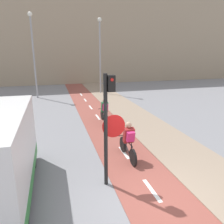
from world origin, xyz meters
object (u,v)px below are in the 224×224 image
(street_lamp_far, at_px, (33,47))
(street_lamp_sidewalk, at_px, (100,48))
(traffic_light_pole, at_px, (109,119))
(cyclist_near, at_px, (128,141))
(cyclist_far, at_px, (105,111))

(street_lamp_far, relative_size, street_lamp_sidewalk, 1.02)
(street_lamp_sidewalk, bearing_deg, traffic_light_pole, -101.62)
(traffic_light_pole, bearing_deg, cyclist_near, 50.71)
(street_lamp_sidewalk, bearing_deg, street_lamp_far, -174.37)
(traffic_light_pole, xyz_separation_m, street_lamp_far, (-2.72, 14.03, 2.17))
(traffic_light_pole, height_order, street_lamp_sidewalk, street_lamp_sidewalk)
(traffic_light_pole, height_order, cyclist_near, traffic_light_pole)
(street_lamp_far, bearing_deg, street_lamp_sidewalk, 5.63)
(street_lamp_far, relative_size, cyclist_far, 4.04)
(street_lamp_sidewalk, xyz_separation_m, cyclist_near, (-1.92, -13.27, -3.43))
(street_lamp_sidewalk, height_order, cyclist_near, street_lamp_sidewalk)
(traffic_light_pole, distance_m, street_lamp_sidewalk, 15.05)
(traffic_light_pole, relative_size, street_lamp_sidewalk, 0.49)
(street_lamp_sidewalk, relative_size, cyclist_far, 3.96)
(traffic_light_pole, distance_m, cyclist_near, 2.17)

